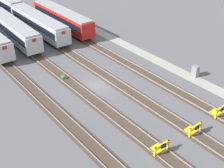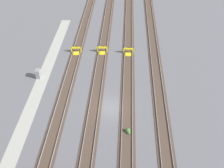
{
  "view_description": "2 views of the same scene",
  "coord_description": "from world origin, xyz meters",
  "px_view_note": "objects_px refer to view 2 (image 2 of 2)",
  "views": [
    {
      "loc": [
        -29.68,
        20.51,
        21.73
      ],
      "look_at": [
        -3.26,
        0.0,
        1.8
      ],
      "focal_mm": 50.0,
      "sensor_mm": 36.0,
      "label": 1
    },
    {
      "loc": [
        27.01,
        1.69,
        27.91
      ],
      "look_at": [
        -3.26,
        0.0,
        1.8
      ],
      "focal_mm": 42.0,
      "sensor_mm": 36.0,
      "label": 2
    }
  ],
  "objects_px": {
    "bumper_stop_near_inner_track": "(102,50)",
    "bumper_stop_middle_track": "(128,52)",
    "bumper_stop_nearest_track": "(76,51)",
    "electrical_cabinet": "(38,74)",
    "weed_clump": "(128,131)"
  },
  "relations": [
    {
      "from": "bumper_stop_near_inner_track",
      "to": "electrical_cabinet",
      "type": "xyz_separation_m",
      "value": [
        8.02,
        -10.05,
        0.29
      ]
    },
    {
      "from": "bumper_stop_nearest_track",
      "to": "weed_clump",
      "type": "relative_size",
      "value": 2.18
    },
    {
      "from": "bumper_stop_nearest_track",
      "to": "bumper_stop_middle_track",
      "type": "xyz_separation_m",
      "value": [
        -0.2,
        9.82,
        0.0
      ]
    },
    {
      "from": "bumper_stop_middle_track",
      "to": "electrical_cabinet",
      "type": "bearing_deg",
      "value": -62.31
    },
    {
      "from": "bumper_stop_near_inner_track",
      "to": "weed_clump",
      "type": "bearing_deg",
      "value": 15.01
    },
    {
      "from": "electrical_cabinet",
      "to": "weed_clump",
      "type": "distance_m",
      "value": 18.55
    },
    {
      "from": "bumper_stop_middle_track",
      "to": "electrical_cabinet",
      "type": "relative_size",
      "value": 1.25
    },
    {
      "from": "bumper_stop_nearest_track",
      "to": "electrical_cabinet",
      "type": "distance_m",
      "value": 9.22
    },
    {
      "from": "bumper_stop_near_inner_track",
      "to": "bumper_stop_middle_track",
      "type": "bearing_deg",
      "value": 87.98
    },
    {
      "from": "bumper_stop_near_inner_track",
      "to": "bumper_stop_middle_track",
      "type": "relative_size",
      "value": 1.0
    },
    {
      "from": "bumper_stop_near_inner_track",
      "to": "weed_clump",
      "type": "xyz_separation_m",
      "value": [
        18.8,
        5.04,
        -0.27
      ]
    },
    {
      "from": "bumper_stop_middle_track",
      "to": "bumper_stop_nearest_track",
      "type": "bearing_deg",
      "value": -88.85
    },
    {
      "from": "bumper_stop_middle_track",
      "to": "electrical_cabinet",
      "type": "xyz_separation_m",
      "value": [
        7.85,
        -14.95,
        0.29
      ]
    },
    {
      "from": "bumper_stop_nearest_track",
      "to": "bumper_stop_near_inner_track",
      "type": "bearing_deg",
      "value": 94.3
    },
    {
      "from": "electrical_cabinet",
      "to": "bumper_stop_middle_track",
      "type": "bearing_deg",
      "value": 117.69
    }
  ]
}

